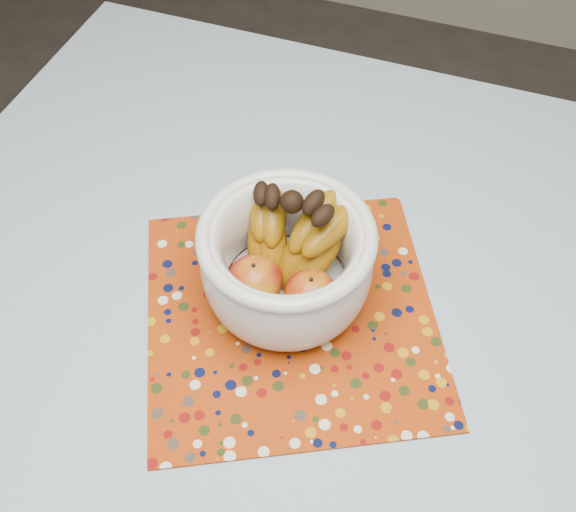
# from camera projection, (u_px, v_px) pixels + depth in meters

# --- Properties ---
(table) EXTENTS (1.20, 1.20, 0.75)m
(table) POSITION_uv_depth(u_px,v_px,m) (310.00, 409.00, 0.91)
(table) COLOR brown
(table) RESTS_ON ground
(tablecloth) EXTENTS (1.32, 1.32, 0.01)m
(tablecloth) POSITION_uv_depth(u_px,v_px,m) (312.00, 382.00, 0.85)
(tablecloth) COLOR slate
(tablecloth) RESTS_ON table
(placemat) EXTENTS (0.51, 0.51, 0.00)m
(placemat) POSITION_uv_depth(u_px,v_px,m) (291.00, 315.00, 0.90)
(placemat) COLOR #922F08
(placemat) RESTS_ON tablecloth
(fruit_bowl) EXTENTS (0.22, 0.23, 0.17)m
(fruit_bowl) POSITION_uv_depth(u_px,v_px,m) (288.00, 252.00, 0.86)
(fruit_bowl) COLOR silver
(fruit_bowl) RESTS_ON placemat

